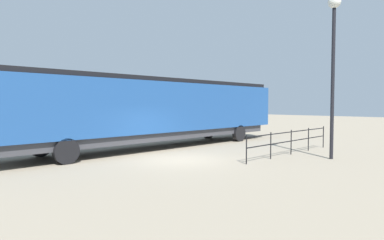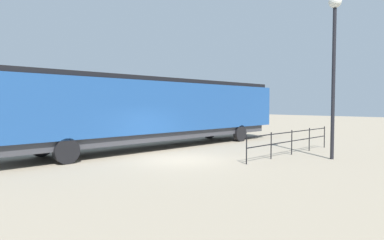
% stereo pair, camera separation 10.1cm
% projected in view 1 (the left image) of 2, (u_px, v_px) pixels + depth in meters
% --- Properties ---
extents(ground_plane, '(120.00, 120.00, 0.00)m').
position_uv_depth(ground_plane, '(179.00, 160.00, 15.20)').
color(ground_plane, gray).
extents(locomotive, '(3.11, 18.86, 3.97)m').
position_uv_depth(locomotive, '(164.00, 109.00, 19.65)').
color(locomotive, navy).
rests_on(locomotive, ground_plane).
extents(lamp_post, '(0.57, 0.57, 7.43)m').
position_uv_depth(lamp_post, '(334.00, 41.00, 15.13)').
color(lamp_post, black).
rests_on(lamp_post, ground_plane).
extents(platform_fence, '(0.05, 7.68, 1.24)m').
position_uv_depth(platform_fence, '(291.00, 139.00, 16.70)').
color(platform_fence, black).
rests_on(platform_fence, ground_plane).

